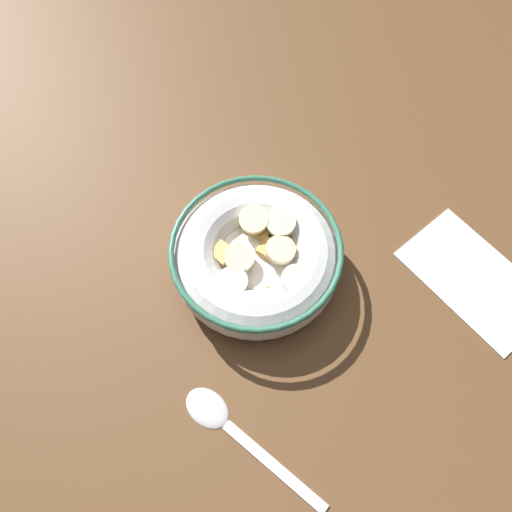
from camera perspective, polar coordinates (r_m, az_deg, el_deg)
The scene contains 4 objects.
ground_plane at distance 53.72cm, azimuth -0.00°, elevation -1.85°, with size 120.66×120.66×2.00cm, color brown.
cereal_bowl at distance 50.35cm, azimuth -0.01°, elevation -0.13°, with size 17.22×17.22×5.34cm.
spoon at distance 48.25cm, azimuth -3.71°, elevation -18.47°, with size 15.11×9.02×0.80cm.
folded_napkin at distance 56.99cm, azimuth 23.73°, elevation -2.35°, with size 14.83×8.90×0.30cm, color silver.
Camera 1 is at (19.82, -8.97, 48.11)cm, focal length 34.90 mm.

